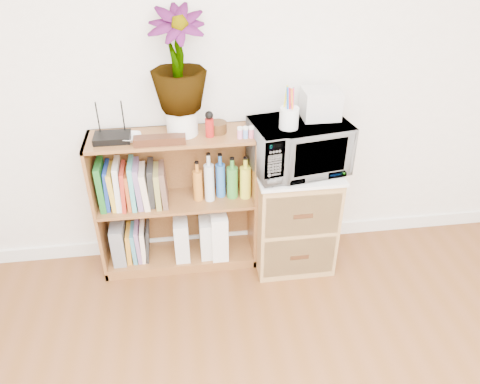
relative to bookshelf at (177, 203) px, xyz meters
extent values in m
cube|color=white|center=(0.35, 0.14, -0.42)|extent=(4.00, 0.02, 0.10)
cube|color=brown|center=(0.00, 0.00, 0.00)|extent=(1.00, 0.30, 0.95)
cube|color=#9E7542|center=(0.75, -0.08, -0.12)|extent=(0.50, 0.45, 0.70)
imported|color=silver|center=(0.75, -0.08, 0.40)|extent=(0.61, 0.46, 0.31)
cylinder|color=white|center=(0.67, -0.15, 0.61)|extent=(0.11, 0.11, 0.12)
cube|color=silver|center=(0.88, -0.03, 0.64)|extent=(0.21, 0.18, 0.17)
cube|color=black|center=(-0.33, -0.02, 0.49)|extent=(0.21, 0.14, 0.04)
imported|color=white|center=(-0.23, -0.03, 0.49)|extent=(0.13, 0.13, 0.03)
cylinder|color=white|center=(0.07, 0.02, 0.55)|extent=(0.18, 0.18, 0.15)
imported|color=#3A6A2A|center=(0.07, 0.02, 0.91)|extent=(0.31, 0.31, 0.56)
cube|color=#351B0E|center=(-0.06, -0.10, 0.50)|extent=(0.29, 0.07, 0.05)
cylinder|color=#A01513|center=(0.23, -0.04, 0.53)|extent=(0.05, 0.05, 0.11)
cylinder|color=#39220F|center=(0.28, 0.01, 0.51)|extent=(0.11, 0.11, 0.06)
cube|color=pink|center=(0.43, -0.09, 0.51)|extent=(0.12, 0.04, 0.06)
cube|color=slate|center=(-0.40, 0.00, -0.27)|extent=(0.08, 0.22, 0.28)
cube|color=silver|center=(0.01, -0.01, -0.26)|extent=(0.09, 0.23, 0.29)
cube|color=silver|center=(0.18, -0.01, -0.27)|extent=(0.09, 0.22, 0.28)
cube|color=white|center=(0.26, -0.01, -0.24)|extent=(0.11, 0.27, 0.33)
cube|color=#1B6622|center=(-0.44, 0.00, 0.18)|extent=(0.04, 0.20, 0.30)
cube|color=navy|center=(-0.41, 0.00, 0.16)|extent=(0.04, 0.20, 0.27)
cube|color=gold|center=(-0.38, 0.00, 0.15)|extent=(0.04, 0.20, 0.26)
cube|color=silver|center=(-0.34, 0.00, 0.17)|extent=(0.04, 0.20, 0.30)
cube|color=#AC2B1D|center=(-0.31, 0.00, 0.16)|extent=(0.04, 0.20, 0.27)
cube|color=#BF5221|center=(-0.28, 0.00, 0.15)|extent=(0.02, 0.20, 0.24)
cube|color=#47AAA4|center=(-0.26, 0.00, 0.17)|extent=(0.03, 0.20, 0.30)
cube|color=slate|center=(-0.22, 0.00, 0.17)|extent=(0.04, 0.20, 0.28)
cube|color=beige|center=(-0.18, 0.00, 0.15)|extent=(0.05, 0.20, 0.25)
cube|color=#262626|center=(-0.15, 0.00, 0.16)|extent=(0.04, 0.20, 0.26)
cube|color=olive|center=(-0.11, 0.00, 0.15)|extent=(0.03, 0.20, 0.24)
cube|color=brown|center=(-0.07, 0.00, 0.15)|extent=(0.04, 0.20, 0.25)
cylinder|color=#C47224|center=(0.14, 0.00, 0.16)|extent=(0.06, 0.06, 0.26)
cylinder|color=silver|center=(0.21, 0.00, 0.19)|extent=(0.06, 0.06, 0.32)
cylinder|color=blue|center=(0.29, 0.00, 0.17)|extent=(0.06, 0.06, 0.29)
cylinder|color=green|center=(0.36, 0.00, 0.16)|extent=(0.07, 0.07, 0.27)
cylinder|color=yellow|center=(0.44, 0.00, 0.16)|extent=(0.07, 0.07, 0.28)
cube|color=#C38322|center=(-0.34, 0.00, -0.29)|extent=(0.04, 0.19, 0.22)
cube|color=teal|center=(-0.30, 0.00, -0.29)|extent=(0.03, 0.19, 0.23)
cube|color=#866090|center=(-0.27, 0.00, -0.28)|extent=(0.03, 0.19, 0.25)
cube|color=#FFE2C6|center=(-0.24, 0.00, -0.29)|extent=(0.03, 0.19, 0.24)
cube|color=black|center=(-0.21, 0.00, -0.28)|extent=(0.04, 0.19, 0.25)
camera|label=1|loc=(0.07, -2.51, 1.67)|focal=35.00mm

